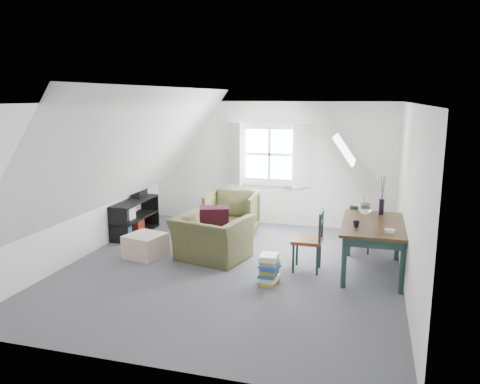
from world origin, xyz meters
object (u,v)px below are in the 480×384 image
(dining_table, at_px, (374,230))
(dining_chair_near, at_px, (310,239))
(ottoman, at_px, (145,245))
(magazine_stack, at_px, (269,269))
(armchair_near, at_px, (212,259))
(armchair_far, at_px, (232,236))
(dining_chair_far, at_px, (359,227))
(media_shelf, at_px, (133,219))

(dining_table, distance_m, dining_chair_near, 0.95)
(ottoman, bearing_deg, magazine_stack, -14.38)
(armchair_near, height_order, dining_chair_near, dining_chair_near)
(ottoman, xyz_separation_m, magazine_stack, (2.20, -0.57, 0.02))
(armchair_near, relative_size, dining_chair_near, 1.18)
(armchair_far, bearing_deg, ottoman, -127.25)
(armchair_near, distance_m, armchair_far, 1.34)
(armchair_near, bearing_deg, dining_chair_near, -168.70)
(dining_table, height_order, dining_chair_far, dining_chair_far)
(ottoman, relative_size, media_shelf, 0.44)
(dining_chair_near, relative_size, magazine_stack, 2.23)
(armchair_near, height_order, armchair_far, armchair_far)
(dining_chair_far, relative_size, media_shelf, 0.64)
(dining_chair_far, xyz_separation_m, dining_chair_near, (-0.70, -1.11, 0.06))
(ottoman, height_order, media_shelf, media_shelf)
(armchair_near, distance_m, ottoman, 1.12)
(dining_chair_far, relative_size, magazine_stack, 1.98)
(armchair_near, distance_m, dining_chair_near, 1.66)
(dining_table, relative_size, magazine_stack, 3.67)
(armchair_near, xyz_separation_m, dining_chair_far, (2.28, 1.05, 0.43))
(armchair_near, bearing_deg, dining_table, -164.39)
(dining_chair_far, distance_m, media_shelf, 4.19)
(dining_chair_near, height_order, magazine_stack, dining_chair_near)
(armchair_far, xyz_separation_m, magazine_stack, (1.17, -2.07, 0.21))
(ottoman, bearing_deg, media_shelf, 126.79)
(armchair_near, relative_size, ottoman, 1.96)
(armchair_far, bearing_deg, dining_table, -28.71)
(magazine_stack, bearing_deg, armchair_near, 146.65)
(dining_chair_near, bearing_deg, dining_table, 78.63)
(armchair_near, xyz_separation_m, dining_chair_near, (1.59, -0.06, 0.49))
(dining_chair_far, bearing_deg, media_shelf, 13.67)
(dining_table, bearing_deg, magazine_stack, -153.82)
(armchair_far, height_order, magazine_stack, armchair_far)
(dining_chair_near, bearing_deg, armchair_far, -151.25)
(dining_table, distance_m, media_shelf, 4.50)
(armchair_near, distance_m, dining_table, 2.59)
(magazine_stack, bearing_deg, dining_chair_near, 54.84)
(dining_table, bearing_deg, media_shelf, 164.93)
(armchair_near, relative_size, dining_table, 0.72)
(media_shelf, bearing_deg, armchair_far, 9.32)
(ottoman, height_order, dining_chair_near, dining_chair_near)
(armchair_near, xyz_separation_m, armchair_far, (-0.06, 1.34, 0.00))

